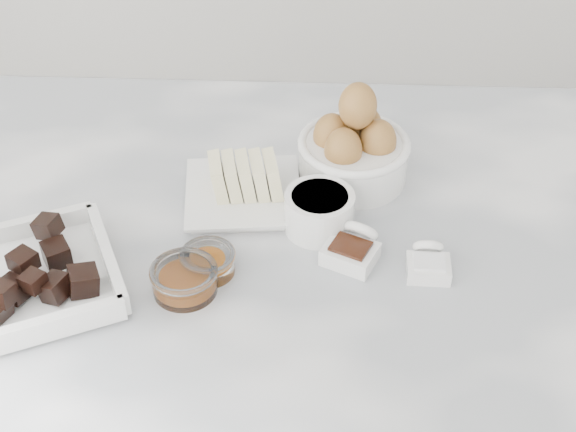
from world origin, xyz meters
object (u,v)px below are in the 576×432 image
object	(u,v)px
chocolate_dish	(5,280)
vanilla_spoon	(353,248)
egg_bowl	(354,148)
sugar_ramekin	(319,210)
zest_bowl	(208,261)
butter_plate	(241,185)
honey_bowl	(184,279)
salt_spoon	(428,263)

from	to	relation	value
chocolate_dish	vanilla_spoon	distance (m)	0.39
egg_bowl	vanilla_spoon	size ratio (longest dim) A/B	1.70
sugar_ramekin	zest_bowl	bearing A→B (deg)	-147.10
butter_plate	honey_bowl	xyz separation A→B (m)	(-0.05, -0.17, -0.01)
zest_bowl	vanilla_spoon	size ratio (longest dim) A/B	0.75
chocolate_dish	honey_bowl	world-z (taller)	chocolate_dish
honey_bowl	egg_bowl	bearing A→B (deg)	48.98
egg_bowl	zest_bowl	world-z (taller)	egg_bowl
sugar_ramekin	vanilla_spoon	world-z (taller)	sugar_ramekin
vanilla_spoon	salt_spoon	bearing A→B (deg)	-12.56
egg_bowl	zest_bowl	xyz separation A→B (m)	(-0.17, -0.19, -0.03)
egg_bowl	vanilla_spoon	xyz separation A→B (m)	(-0.00, -0.16, -0.03)
vanilla_spoon	sugar_ramekin	bearing A→B (deg)	128.00
chocolate_dish	egg_bowl	size ratio (longest dim) A/B	1.98
sugar_ramekin	egg_bowl	world-z (taller)	egg_bowl
chocolate_dish	zest_bowl	world-z (taller)	chocolate_dish
zest_bowl	honey_bowl	bearing A→B (deg)	-124.74
chocolate_dish	honey_bowl	distance (m)	0.19
sugar_ramekin	zest_bowl	size ratio (longest dim) A/B	1.30
sugar_ramekin	vanilla_spoon	size ratio (longest dim) A/B	0.98
chocolate_dish	salt_spoon	bearing A→B (deg)	7.39
butter_plate	salt_spoon	xyz separation A→B (m)	(0.23, -0.12, -0.01)
honey_bowl	salt_spoon	xyz separation A→B (m)	(0.27, 0.04, -0.00)
chocolate_dish	butter_plate	size ratio (longest dim) A/B	1.81
butter_plate	salt_spoon	size ratio (longest dim) A/B	2.63
sugar_ramekin	honey_bowl	size ratio (longest dim) A/B	1.11
butter_plate	sugar_ramekin	bearing A→B (deg)	-27.54
chocolate_dish	honey_bowl	size ratio (longest dim) A/B	3.80
egg_bowl	salt_spoon	world-z (taller)	egg_bowl
chocolate_dish	zest_bowl	bearing A→B (deg)	12.91
egg_bowl	honey_bowl	distance (m)	0.29
butter_plate	vanilla_spoon	distance (m)	0.17
vanilla_spoon	chocolate_dish	bearing A→B (deg)	-168.20
honey_bowl	salt_spoon	size ratio (longest dim) A/B	1.25
zest_bowl	salt_spoon	size ratio (longest dim) A/B	1.07
sugar_ramekin	vanilla_spoon	xyz separation A→B (m)	(0.04, -0.05, -0.01)
butter_plate	sugar_ramekin	world-z (taller)	butter_plate
sugar_ramekin	butter_plate	bearing A→B (deg)	152.46
honey_bowl	vanilla_spoon	distance (m)	0.20
zest_bowl	vanilla_spoon	xyz separation A→B (m)	(0.17, 0.03, -0.00)
butter_plate	egg_bowl	size ratio (longest dim) A/B	1.09
chocolate_dish	zest_bowl	distance (m)	0.22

